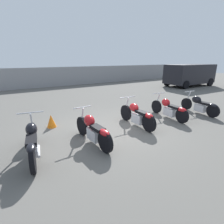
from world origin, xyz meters
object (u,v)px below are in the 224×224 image
Objects in this scene: motorcycle_slot_3 at (137,115)px; parked_van at (190,74)px; motorcycle_slot_5 at (200,105)px; motorcycle_slot_1 at (33,141)px; traffic_cone_near at (51,121)px; motorcycle_slot_2 at (93,130)px; motorcycle_slot_4 at (169,109)px.

motorcycle_slot_3 is 11.80m from parked_van.
motorcycle_slot_5 is at bearing -3.30° from motorcycle_slot_3.
parked_van reaches higher than motorcycle_slot_1.
motorcycle_slot_5 is 4.17× the size of traffic_cone_near.
parked_van reaches higher than motorcycle_slot_5.
motorcycle_slot_3 is (3.62, 0.26, -0.01)m from motorcycle_slot_1.
motorcycle_slot_1 is 1.04× the size of motorcycle_slot_2.
motorcycle_slot_4 is 1.07× the size of motorcycle_slot_5.
motorcycle_slot_4 is 0.45× the size of parked_van.
motorcycle_slot_1 is at bearing 172.69° from motorcycle_slot_2.
motorcycle_slot_5 is at bearing -4.30° from motorcycle_slot_4.
motorcycle_slot_4 is 4.45× the size of traffic_cone_near.
parked_van is (7.15, 5.52, 0.69)m from motorcycle_slot_5.
motorcycle_slot_3 is at bearing -174.16° from motorcycle_slot_4.
motorcycle_slot_4 is at bearing 175.47° from motorcycle_slot_5.
motorcycle_slot_4 is (1.74, -0.01, -0.02)m from motorcycle_slot_3.
motorcycle_slot_4 is 1.72m from motorcycle_slot_5.
traffic_cone_near is (-0.72, 1.96, -0.18)m from motorcycle_slot_2.
motorcycle_slot_4 is (3.74, 0.37, -0.02)m from motorcycle_slot_2.
motorcycle_slot_2 is 5.43m from motorcycle_slot_5.
motorcycle_slot_3 is at bearing 14.05° from motorcycle_slot_1.
motorcycle_slot_4 is 10.28m from parked_van.
motorcycle_slot_4 is (5.36, 0.24, -0.03)m from motorcycle_slot_1.
motorcycle_slot_3 is 1.03× the size of motorcycle_slot_5.
traffic_cone_near is (-6.15, 1.90, -0.16)m from motorcycle_slot_5.
motorcycle_slot_4 is at bearing 1.74° from motorcycle_slot_3.
motorcycle_slot_4 reaches higher than traffic_cone_near.
motorcycle_slot_5 is 0.42× the size of parked_van.
parked_van is 13.81m from traffic_cone_near.
motorcycle_slot_4 is at bearing -57.05° from parked_van.
motorcycle_slot_2 reaches higher than traffic_cone_near.
motorcycle_slot_5 is at bearing -49.86° from parked_van.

